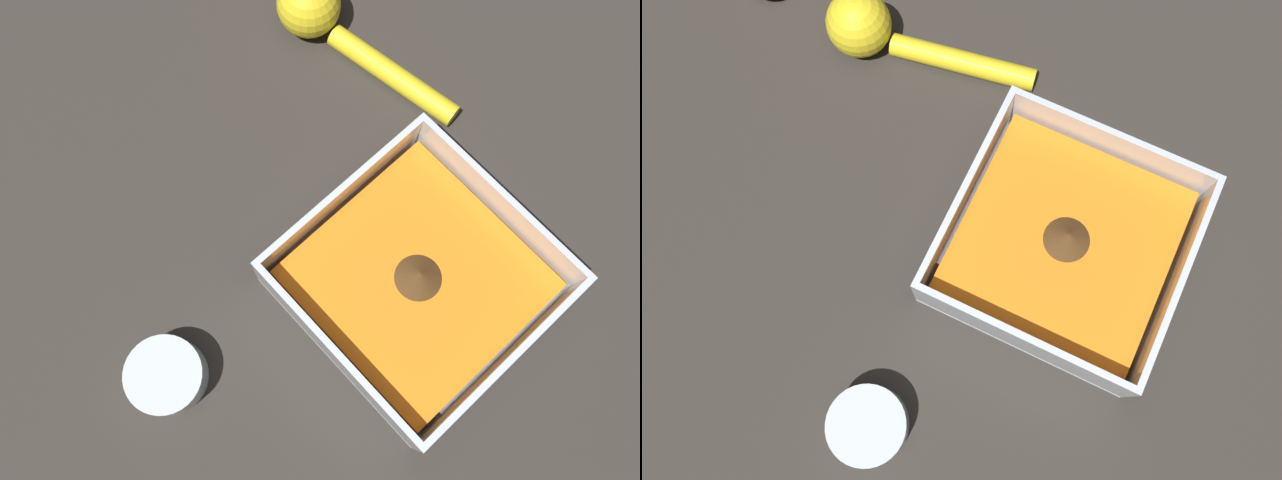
{
  "view_description": "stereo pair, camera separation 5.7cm",
  "coord_description": "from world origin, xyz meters",
  "views": [
    {
      "loc": [
        0.12,
        0.02,
        0.59
      ],
      "look_at": [
        0.02,
        -0.09,
        0.04
      ],
      "focal_mm": 35.0,
      "sensor_mm": 36.0,
      "label": 1
    },
    {
      "loc": [
        0.15,
        -0.03,
        0.59
      ],
      "look_at": [
        0.02,
        -0.09,
        0.04
      ],
      "focal_mm": 35.0,
      "sensor_mm": 36.0,
      "label": 2
    }
  ],
  "objects": [
    {
      "name": "ground_plane",
      "position": [
        0.0,
        0.0,
        0.0
      ],
      "size": [
        4.0,
        4.0,
        0.0
      ],
      "primitive_type": "plane",
      "color": "#332D28"
    },
    {
      "name": "square_dish",
      "position": [
        -0.02,
        -0.01,
        0.02
      ],
      "size": [
        0.21,
        0.21,
        0.07
      ],
      "color": "silver",
      "rests_on": "ground_plane"
    },
    {
      "name": "spice_bowl",
      "position": [
        0.2,
        -0.1,
        0.02
      ],
      "size": [
        0.07,
        0.07,
        0.03
      ],
      "color": "silver",
      "rests_on": "ground_plane"
    },
    {
      "name": "lemon_squeezer",
      "position": [
        -0.15,
        -0.26,
        0.03
      ],
      "size": [
        0.08,
        0.22,
        0.07
      ],
      "rotation": [
        0.0,
        0.0,
        4.88
      ],
      "color": "yellow",
      "rests_on": "ground_plane"
    }
  ]
}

